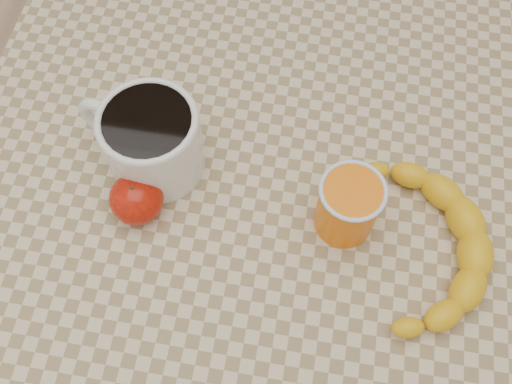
% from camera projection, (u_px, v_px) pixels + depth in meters
% --- Properties ---
extents(ground, '(3.00, 3.00, 0.00)m').
position_uv_depth(ground, '(256.00, 330.00, 1.39)').
color(ground, tan).
rests_on(ground, ground).
extents(table, '(0.80, 0.80, 0.75)m').
position_uv_depth(table, '(256.00, 225.00, 0.80)').
color(table, '#C4B38B').
rests_on(table, ground).
extents(coffee_mug, '(0.18, 0.15, 0.10)m').
position_uv_depth(coffee_mug, '(150.00, 139.00, 0.69)').
color(coffee_mug, silver).
rests_on(coffee_mug, table).
extents(orange_juice_glass, '(0.08, 0.08, 0.09)m').
position_uv_depth(orange_juice_glass, '(348.00, 206.00, 0.66)').
color(orange_juice_glass, orange).
rests_on(orange_juice_glass, table).
extents(apple, '(0.07, 0.07, 0.06)m').
position_uv_depth(apple, '(136.00, 199.00, 0.69)').
color(apple, '#8B0B04').
rests_on(apple, table).
extents(banana, '(0.23, 0.30, 0.04)m').
position_uv_depth(banana, '(426.00, 245.00, 0.67)').
color(banana, yellow).
rests_on(banana, table).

